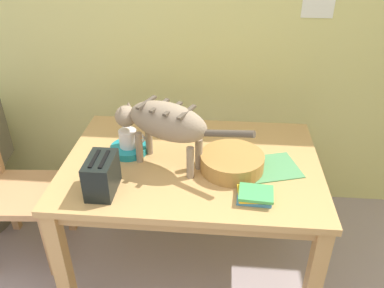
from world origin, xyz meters
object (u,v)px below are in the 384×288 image
Objects in this scene: dining_table at (192,175)px; cat at (164,123)px; magazine at (272,167)px; book_stack at (255,195)px; saucer_bowl at (129,149)px; coffee_mug at (129,138)px; toaster at (102,175)px; wicker_basket at (232,162)px; wooden_chair_near at (12,191)px.

cat reaches higher than dining_table.
book_stack is (-0.10, -0.25, 0.02)m from magazine.
saucer_bowl is at bearing 152.51° from book_stack.
coffee_mug is 0.69× the size of toaster.
wicker_basket is at bearing -16.33° from dining_table.
wicker_basket reaches higher than book_stack.
cat reaches higher than saucer_bowl.
saucer_bowl is at bearing 180.00° from coffee_mug.
saucer_bowl is 0.75m from magazine.
coffee_mug reaches higher than wicker_basket.
wicker_basket is 0.63m from toaster.
toaster reaches higher than dining_table.
wicker_basket is (-0.10, 0.22, 0.02)m from book_stack.
wicker_basket is (0.33, -0.02, -0.19)m from cat.
saucer_bowl is 0.77× the size of magazine.
magazine is (0.40, -0.03, 0.09)m from dining_table.
saucer_bowl is (-0.34, 0.05, 0.11)m from dining_table.
wicker_basket is at bearing -11.83° from coffee_mug.
cat is 3.44× the size of toaster.
cat is (-0.13, -0.04, 0.32)m from dining_table.
coffee_mug reaches higher than magazine.
wooden_chair_near is (-1.03, 0.01, -0.19)m from dining_table.
coffee_mug is at bearing 89.07° from wooden_chair_near.
cat is 5.00× the size of coffee_mug.
dining_table is 5.16× the size of magazine.
coffee_mug is at bearing 170.95° from dining_table.
wicker_basket reaches higher than magazine.
magazine is 1.46m from wooden_chair_near.
toaster is at bearing -97.98° from coffee_mug.
saucer_bowl is (-0.21, 0.09, -0.22)m from cat.
saucer_bowl is 0.21× the size of wooden_chair_near.
saucer_bowl is 0.55m from wicker_basket.
wooden_chair_near is (-0.69, -0.04, -0.29)m from saucer_bowl.
coffee_mug is (-0.34, 0.05, 0.17)m from dining_table.
toaster is (-0.38, -0.28, 0.17)m from dining_table.
wooden_chair_near reaches higher than coffee_mug.
cat is 0.58m from magazine.
coffee_mug is at bearing 152.39° from book_stack.
coffee_mug is (0.00, 0.00, 0.07)m from saucer_bowl.
coffee_mug is 0.44× the size of wicker_basket.
wooden_chair_near is (-0.90, 0.05, -0.51)m from cat.
wooden_chair_near is at bearing -176.81° from saucer_bowl.
coffee_mug is at bearing 89.66° from cat.
wooden_chair_near is (-1.34, 0.30, -0.30)m from book_stack.
coffee_mug is at bearing 82.02° from toaster.
book_stack is at bearing -42.73° from dining_table.
cat is 0.38m from toaster.
book_stack is at bearing -65.21° from wicker_basket.
wooden_chair_near is at bearing -176.83° from coffee_mug.
magazine is 0.21m from wicker_basket.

